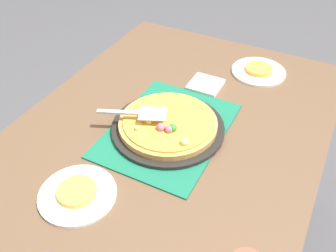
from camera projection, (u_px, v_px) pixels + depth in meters
name	position (u px, v px, depth m)	size (l,w,h in m)	color
ground_plane	(168.00, 250.00, 1.75)	(8.00, 8.00, 0.00)	#4C4C51
dining_table	(168.00, 153.00, 1.33)	(1.40, 1.00, 0.75)	brown
placemat	(168.00, 130.00, 1.26)	(0.48, 0.36, 0.01)	#196B4C
pizza_pan	(168.00, 128.00, 1.25)	(0.38, 0.38, 0.01)	black
pizza	(168.00, 123.00, 1.24)	(0.33, 0.33, 0.05)	tan
plate_near_left	(258.00, 72.00, 1.53)	(0.22, 0.22, 0.01)	white
plate_far_right	(78.00, 194.00, 1.04)	(0.22, 0.22, 0.01)	white
served_slice_left	(259.00, 69.00, 1.52)	(0.11, 0.11, 0.02)	gold
served_slice_right	(77.00, 191.00, 1.04)	(0.11, 0.11, 0.02)	#EAB747
pizza_server	(138.00, 113.00, 1.22)	(0.13, 0.23, 0.01)	silver
napkin_stack	(205.00, 85.00, 1.45)	(0.12, 0.12, 0.02)	white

